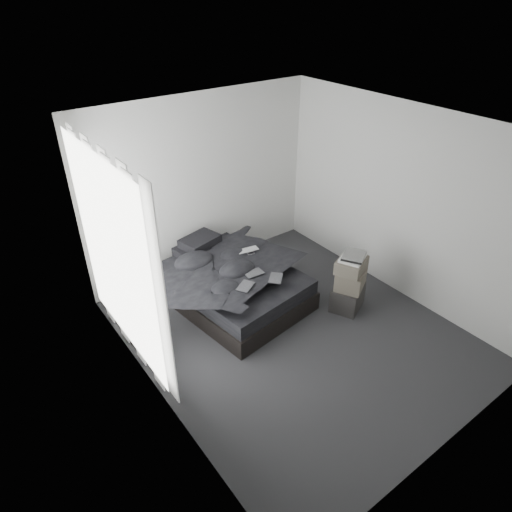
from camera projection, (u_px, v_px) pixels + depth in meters
floor at (293, 333)px, 5.79m from camera, size 3.60×4.20×0.01m
ceiling at (305, 129)px, 4.42m from camera, size 3.60×4.20×0.01m
wall_back at (202, 185)px, 6.54m from camera, size 3.60×0.01×2.60m
wall_front at (470, 350)px, 3.67m from camera, size 3.60×0.01×2.60m
wall_left at (151, 303)px, 4.19m from camera, size 0.01×4.20×2.60m
wall_right at (401, 203)px, 6.02m from camera, size 0.01×4.20×2.60m
window_left at (115, 257)px, 4.79m from camera, size 0.02×2.00×2.30m
curtain_left at (120, 261)px, 4.85m from camera, size 0.06×2.12×2.48m
bed at (233, 293)px, 6.30m from camera, size 1.66×2.06×0.26m
mattress at (233, 279)px, 6.18m from camera, size 1.60×2.00×0.20m
duvet at (235, 267)px, 6.04m from camera, size 1.59×1.78×0.22m
pillow_lower at (196, 250)px, 6.52m from camera, size 0.61×0.46×0.13m
pillow_upper at (200, 241)px, 6.48m from camera, size 0.60×0.48×0.12m
laptop at (249, 248)px, 6.24m from camera, size 0.33×0.25×0.02m
comic_a at (245, 281)px, 5.57m from camera, size 0.28×0.25×0.01m
comic_b at (254, 268)px, 5.81m from camera, size 0.25×0.17×0.01m
comic_c at (276, 273)px, 5.71m from camera, size 0.28×0.28×0.01m
side_stand at (145, 322)px, 5.47m from camera, size 0.46×0.46×0.66m
papers at (142, 299)px, 5.29m from camera, size 0.32×0.29×0.01m
floor_books at (138, 324)px, 5.84m from camera, size 0.17×0.21×0.13m
box_lower at (347, 297)px, 6.16m from camera, size 0.56×0.51×0.34m
box_mid at (351, 278)px, 6.01m from camera, size 0.53×0.50×0.26m
box_upper at (351, 265)px, 5.88m from camera, size 0.50×0.45×0.18m
art_book_white at (353, 258)px, 5.83m from camera, size 0.43×0.40×0.03m
art_book_snake at (354, 255)px, 5.82m from camera, size 0.43×0.40×0.03m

